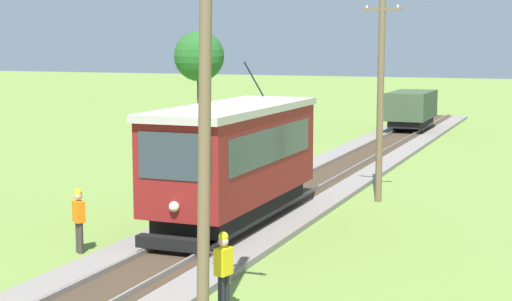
{
  "coord_description": "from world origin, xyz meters",
  "views": [
    {
      "loc": [
        9.63,
        -2.5,
        5.71
      ],
      "look_at": [
        -0.37,
        22.87,
        2.07
      ],
      "focal_mm": 57.08,
      "sensor_mm": 36.0,
      "label": 1
    }
  ],
  "objects_px": {
    "second_worker": "(79,218)",
    "tree_right_near": "(199,57)",
    "freight_car": "(411,108)",
    "utility_pole_mid": "(381,91)",
    "track_worker": "(224,269)",
    "red_tram": "(235,158)",
    "utility_pole_near_tram": "(204,125)"
  },
  "relations": [
    {
      "from": "freight_car",
      "to": "tree_right_near",
      "type": "relative_size",
      "value": 0.81
    },
    {
      "from": "red_tram",
      "to": "second_worker",
      "type": "height_order",
      "value": "red_tram"
    },
    {
      "from": "tree_right_near",
      "to": "utility_pole_near_tram",
      "type": "bearing_deg",
      "value": -64.36
    },
    {
      "from": "utility_pole_mid",
      "to": "tree_right_near",
      "type": "distance_m",
      "value": 24.52
    },
    {
      "from": "utility_pole_mid",
      "to": "second_worker",
      "type": "height_order",
      "value": "utility_pole_mid"
    },
    {
      "from": "tree_right_near",
      "to": "utility_pole_mid",
      "type": "bearing_deg",
      "value": -49.31
    },
    {
      "from": "red_tram",
      "to": "second_worker",
      "type": "bearing_deg",
      "value": -123.06
    },
    {
      "from": "second_worker",
      "to": "utility_pole_near_tram",
      "type": "bearing_deg",
      "value": -92.49
    },
    {
      "from": "red_tram",
      "to": "utility_pole_near_tram",
      "type": "relative_size",
      "value": 1.05
    },
    {
      "from": "red_tram",
      "to": "utility_pole_near_tram",
      "type": "height_order",
      "value": "utility_pole_near_tram"
    },
    {
      "from": "freight_car",
      "to": "utility_pole_near_tram",
      "type": "distance_m",
      "value": 37.6
    },
    {
      "from": "freight_car",
      "to": "tree_right_near",
      "type": "xyz_separation_m",
      "value": [
        -12.82,
        -4.09,
        3.23
      ]
    },
    {
      "from": "freight_car",
      "to": "utility_pole_mid",
      "type": "height_order",
      "value": "utility_pole_mid"
    },
    {
      "from": "red_tram",
      "to": "tree_right_near",
      "type": "relative_size",
      "value": 1.33
    },
    {
      "from": "freight_car",
      "to": "tree_right_near",
      "type": "distance_m",
      "value": 13.84
    },
    {
      "from": "utility_pole_near_tram",
      "to": "second_worker",
      "type": "distance_m",
      "value": 8.14
    },
    {
      "from": "red_tram",
      "to": "track_worker",
      "type": "distance_m",
      "value": 8.09
    },
    {
      "from": "track_worker",
      "to": "utility_pole_near_tram",
      "type": "bearing_deg",
      "value": 112.5
    },
    {
      "from": "utility_pole_mid",
      "to": "track_worker",
      "type": "xyz_separation_m",
      "value": [
        -0.24,
        -13.32,
        -3.01
      ]
    },
    {
      "from": "freight_car",
      "to": "second_worker",
      "type": "height_order",
      "value": "freight_car"
    },
    {
      "from": "second_worker",
      "to": "freight_car",
      "type": "bearing_deg",
      "value": 30.25
    },
    {
      "from": "utility_pole_mid",
      "to": "tree_right_near",
      "type": "relative_size",
      "value": 1.21
    },
    {
      "from": "utility_pole_mid",
      "to": "track_worker",
      "type": "relative_size",
      "value": 4.36
    },
    {
      "from": "utility_pole_near_tram",
      "to": "track_worker",
      "type": "bearing_deg",
      "value": 99.75
    },
    {
      "from": "utility_pole_mid",
      "to": "second_worker",
      "type": "relative_size",
      "value": 4.36
    },
    {
      "from": "tree_right_near",
      "to": "second_worker",
      "type": "bearing_deg",
      "value": -70.73
    },
    {
      "from": "freight_car",
      "to": "utility_pole_near_tram",
      "type": "height_order",
      "value": "utility_pole_near_tram"
    },
    {
      "from": "second_worker",
      "to": "tree_right_near",
      "type": "distance_m",
      "value": 30.66
    },
    {
      "from": "utility_pole_mid",
      "to": "track_worker",
      "type": "distance_m",
      "value": 13.66
    },
    {
      "from": "freight_car",
      "to": "utility_pole_mid",
      "type": "distance_m",
      "value": 23.01
    },
    {
      "from": "second_worker",
      "to": "tree_right_near",
      "type": "height_order",
      "value": "tree_right_near"
    },
    {
      "from": "second_worker",
      "to": "tree_right_near",
      "type": "xyz_separation_m",
      "value": [
        -10.04,
        28.72,
        3.81
      ]
    }
  ]
}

